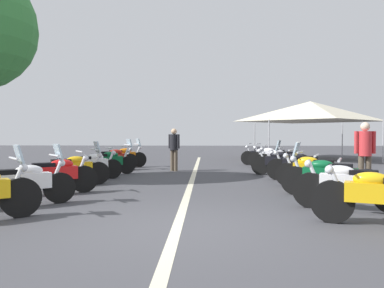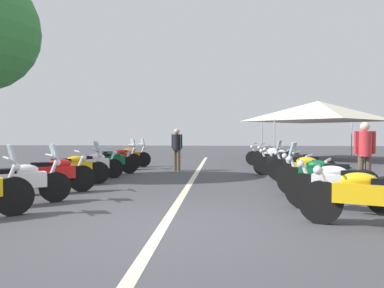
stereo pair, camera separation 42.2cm
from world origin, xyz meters
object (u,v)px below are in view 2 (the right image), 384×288
(motorcycle_right_row_3, at_px, (313,171))
(motorcycle_right_row_7, at_px, (276,157))
(motorcycle_left_row_2, at_px, (53,174))
(bystander_0, at_px, (177,146))
(motorcycle_left_row_7, at_px, (126,156))
(motorcycle_right_row_6, at_px, (285,160))
(motorcycle_left_row_6, at_px, (116,158))
(motorcycle_left_row_5, at_px, (109,162))
(motorcycle_right_row_5, at_px, (284,162))
(bystander_2, at_px, (365,150))
(motorcycle_right_row_0, at_px, (371,197))
(motorcycle_left_row_4, at_px, (91,165))
(motorcycle_right_row_8, at_px, (268,155))
(motorcycle_left_row_1, at_px, (16,182))
(motorcycle_left_row_3, at_px, (71,168))
(event_tent, at_px, (318,111))
(motorcycle_right_row_4, at_px, (301,165))
(motorcycle_right_row_1, at_px, (341,186))
(motorcycle_right_row_2, at_px, (325,176))

(motorcycle_right_row_3, relative_size, motorcycle_right_row_7, 0.99)
(motorcycle_left_row_2, bearing_deg, bystander_0, 36.30)
(motorcycle_left_row_7, bearing_deg, bystander_0, -57.94)
(motorcycle_right_row_6, bearing_deg, motorcycle_left_row_6, 12.55)
(motorcycle_right_row_6, bearing_deg, motorcycle_left_row_7, 1.53)
(motorcycle_left_row_5, height_order, motorcycle_right_row_3, motorcycle_right_row_3)
(bystander_0, bearing_deg, motorcycle_left_row_7, 96.32)
(motorcycle_right_row_5, relative_size, bystander_2, 1.19)
(motorcycle_right_row_0, bearing_deg, motorcycle_left_row_7, -35.91)
(motorcycle_left_row_6, bearing_deg, motorcycle_left_row_4, -123.55)
(motorcycle_right_row_0, distance_m, motorcycle_right_row_8, 11.16)
(motorcycle_left_row_1, xyz_separation_m, motorcycle_left_row_2, (1.50, -0.04, -0.00))
(motorcycle_left_row_4, xyz_separation_m, motorcycle_left_row_7, (4.16, -0.03, 0.02))
(motorcycle_left_row_2, xyz_separation_m, motorcycle_left_row_6, (5.69, 0.10, 0.01))
(motorcycle_left_row_3, xyz_separation_m, event_tent, (11.00, -9.34, 2.18))
(motorcycle_left_row_6, bearing_deg, motorcycle_right_row_4, -59.39)
(event_tent, bearing_deg, motorcycle_left_row_4, 136.16)
(motorcycle_right_row_4, relative_size, motorcycle_right_row_8, 0.99)
(motorcycle_left_row_7, height_order, motorcycle_right_row_5, motorcycle_left_row_7)
(motorcycle_left_row_4, relative_size, motorcycle_right_row_7, 0.91)
(motorcycle_left_row_5, distance_m, motorcycle_right_row_7, 6.74)
(motorcycle_left_row_1, xyz_separation_m, motorcycle_right_row_0, (-1.32, -6.20, 0.00))
(motorcycle_left_row_1, bearing_deg, motorcycle_right_row_7, 15.73)
(motorcycle_left_row_7, distance_m, motorcycle_right_row_8, 6.22)
(motorcycle_right_row_5, xyz_separation_m, motorcycle_right_row_6, (1.31, -0.23, 0.01))
(motorcycle_right_row_1, distance_m, motorcycle_right_row_7, 8.60)
(motorcycle_left_row_2, relative_size, motorcycle_right_row_0, 0.88)
(motorcycle_right_row_2, xyz_separation_m, event_tent, (12.49, -2.99, 2.18))
(motorcycle_right_row_2, xyz_separation_m, motorcycle_right_row_7, (7.09, 0.02, -0.01))
(motorcycle_right_row_0, bearing_deg, motorcycle_left_row_1, 9.73)
(motorcycle_left_row_6, relative_size, motorcycle_right_row_6, 0.91)
(motorcycle_left_row_1, relative_size, motorcycle_right_row_3, 0.92)
(motorcycle_left_row_4, xyz_separation_m, event_tent, (9.63, -9.25, 2.20))
(motorcycle_left_row_6, bearing_deg, motorcycle_left_row_2, -123.80)
(motorcycle_right_row_3, xyz_separation_m, motorcycle_right_row_8, (6.99, 0.27, 0.00))
(bystander_0, bearing_deg, motorcycle_left_row_2, -166.05)
(motorcycle_left_row_2, distance_m, motorcycle_right_row_4, 6.89)
(motorcycle_left_row_5, height_order, motorcycle_right_row_4, motorcycle_right_row_4)
(motorcycle_left_row_6, height_order, motorcycle_right_row_4, motorcycle_right_row_4)
(motorcycle_right_row_0, bearing_deg, motorcycle_right_row_6, -69.13)
(motorcycle_left_row_6, height_order, motorcycle_right_row_2, motorcycle_right_row_2)
(motorcycle_right_row_7, xyz_separation_m, motorcycle_right_row_8, (1.35, 0.16, -0.01))
(motorcycle_right_row_0, xyz_separation_m, bystander_0, (8.43, 3.88, 0.47))
(motorcycle_right_row_8, bearing_deg, motorcycle_right_row_6, 114.39)
(motorcycle_right_row_2, distance_m, motorcycle_right_row_4, 2.86)
(motorcycle_right_row_1, height_order, motorcycle_right_row_5, motorcycle_right_row_1)
(motorcycle_left_row_7, distance_m, bystander_0, 2.68)
(bystander_0, bearing_deg, motorcycle_right_row_5, -75.15)
(motorcycle_left_row_7, relative_size, bystander_0, 1.24)
(motorcycle_right_row_8, distance_m, bystander_2, 7.34)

